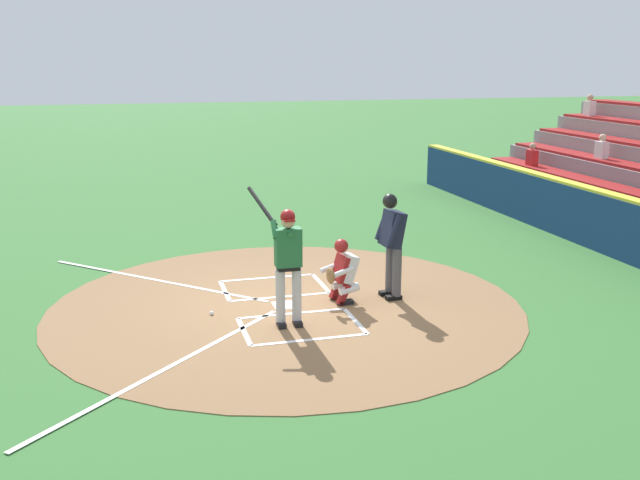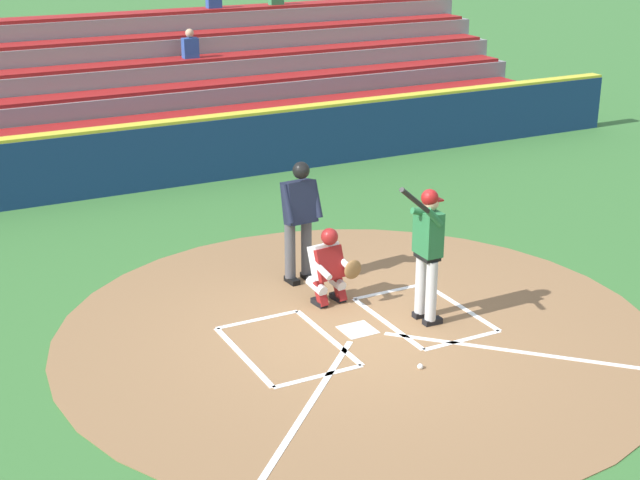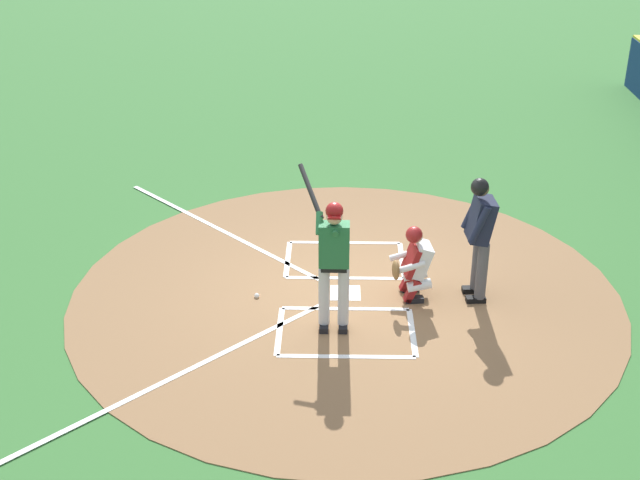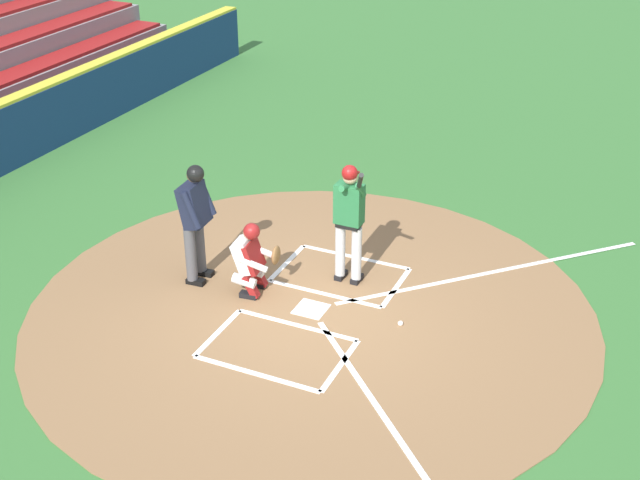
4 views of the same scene
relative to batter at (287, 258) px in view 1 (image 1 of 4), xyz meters
The scene contains 7 objects.
ground_plane 1.46m from the batter, 10.81° to the right, with size 120.00×120.00×0.00m, color #387033.
dirt_circle 1.45m from the batter, 10.81° to the right, with size 8.00×8.00×0.01m, color olive.
home_plate_and_chalk 1.60m from the batter, 36.77° to the left, with size 7.93×4.91×0.01m.
batter is the anchor object (origin of this frame).
catcher 1.52m from the batter, 53.46° to the right, with size 0.64×0.62×1.13m.
plate_umpire 2.22m from the batter, 66.97° to the right, with size 0.60×0.44×1.86m.
baseball 1.73m from the batter, 54.41° to the left, with size 0.07×0.07×0.07m, color white.
Camera 1 is at (-11.58, 2.55, 4.10)m, focal length 41.15 mm.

